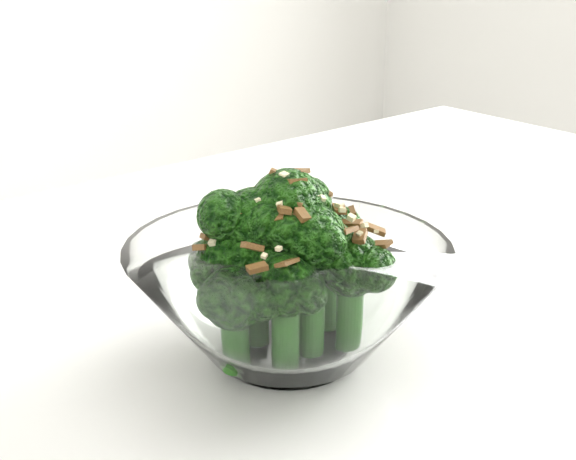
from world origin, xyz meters
TOP-DOWN VIEW (x-y plane):
  - table at (0.04, 0.01)m, footprint 1.24×0.86m
  - broccoli_dish at (0.02, 0.01)m, footprint 0.19×0.19m

SIDE VIEW (x-z plane):
  - table at x=0.04m, z-range 0.31..1.06m
  - broccoli_dish at x=0.02m, z-range 0.74..0.86m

